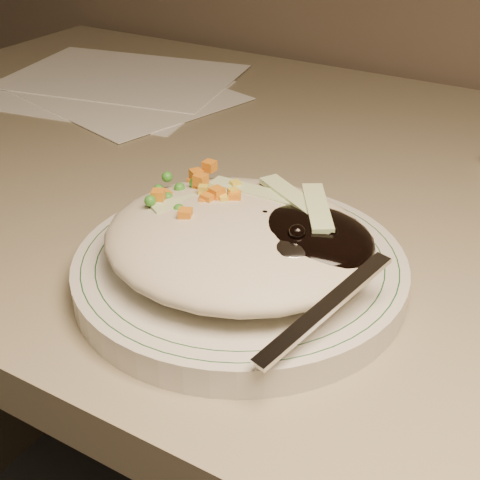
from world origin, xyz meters
The scene contains 5 objects.
desk centered at (0.00, 1.38, 0.54)m, with size 1.40×0.70×0.74m.
plate centered at (-0.04, 1.19, 0.75)m, with size 0.24×0.24×0.02m, color silver.
plate_rim centered at (-0.04, 1.19, 0.76)m, with size 0.23×0.23×0.00m.
meal centered at (-0.04, 1.19, 0.78)m, with size 0.21×0.19×0.05m.
papers centered at (-0.42, 1.49, 0.74)m, with size 0.37×0.33×0.00m.
Camera 1 is at (0.16, 0.84, 1.02)m, focal length 50.00 mm.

